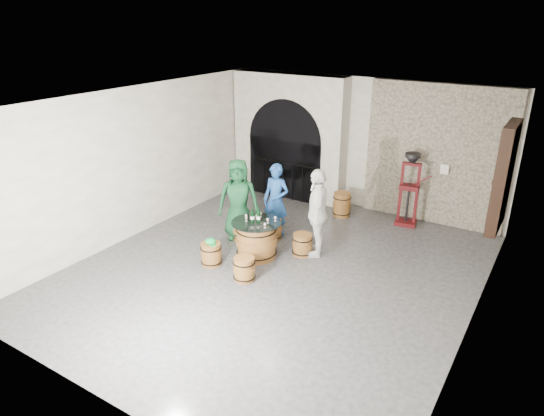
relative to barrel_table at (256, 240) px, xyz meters
The scene contains 31 objects.
ground 0.79m from the barrel_table, 24.68° to the right, with size 8.00×8.00×0.00m, color #303033.
wall_back 3.96m from the barrel_table, 80.42° to the left, with size 8.00×8.00×0.00m, color silver.
wall_front 4.50m from the barrel_table, 81.69° to the right, with size 8.00×8.00×0.00m, color silver.
wall_left 3.14m from the barrel_table, behind, with size 8.00×8.00×0.00m, color silver.
wall_right 4.31m from the barrel_table, ahead, with size 8.00×8.00×0.00m, color silver.
ceiling 2.90m from the barrel_table, 24.68° to the right, with size 8.00×8.00×0.00m, color beige.
stone_facing_panel 4.55m from the barrel_table, 56.40° to the left, with size 3.20×0.12×3.18m, color gray.
arched_opening 3.87m from the barrel_table, 110.26° to the left, with size 3.10×0.60×3.19m.
shuttered_window 4.75m from the barrel_table, 27.80° to the left, with size 0.23×1.10×2.00m.
barrel_table is the anchor object (origin of this frame).
barrel_stool_left 0.94m from the barrel_table, 145.53° to the left, with size 0.42×0.42×0.45m.
barrel_stool_far 0.94m from the barrel_table, 101.20° to the left, with size 0.42×0.42×0.45m.
barrel_stool_right 0.94m from the barrel_table, 37.84° to the left, with size 0.42×0.42×0.45m.
barrel_stool_near_right 0.94m from the barrel_table, 70.24° to the right, with size 0.42×0.42×0.45m.
barrel_stool_near_left 0.94m from the barrel_table, 127.78° to the right, with size 0.42×0.42×0.45m.
green_cap 0.94m from the barrel_table, 127.57° to the right, with size 0.25×0.21×0.11m.
person_green 1.14m from the barrel_table, 145.53° to the left, with size 0.86×0.56×1.76m, color #124123.
person_blue 1.20m from the barrel_table, 101.20° to the left, with size 0.59×0.39×1.63m, color navy.
person_white 1.33m from the barrel_table, 37.84° to the left, with size 1.06×0.44×1.81m, color white.
wine_bottle_left 0.52m from the barrel_table, 134.33° to the right, with size 0.08×0.08×0.32m.
wine_bottle_center 0.52m from the barrel_table, ahead, with size 0.08×0.08×0.32m.
wine_bottle_right 0.52m from the barrel_table, 104.27° to the left, with size 0.08×0.08×0.32m.
tasting_glass_a 0.48m from the barrel_table, 158.45° to the right, with size 0.05×0.05×0.10m, color #BD6924, non-canonical shape.
tasting_glass_b 0.49m from the barrel_table, 18.43° to the left, with size 0.05×0.05×0.10m, color #BD6924, non-canonical shape.
tasting_glass_c 0.51m from the barrel_table, 103.41° to the left, with size 0.05×0.05×0.10m, color #BD6924, non-canonical shape.
tasting_glass_d 0.57m from the barrel_table, 38.67° to the left, with size 0.05×0.05×0.10m, color #BD6924, non-canonical shape.
tasting_glass_e 0.55m from the barrel_table, 26.25° to the right, with size 0.05×0.05×0.10m, color #BD6924, non-canonical shape.
tasting_glass_f 0.50m from the barrel_table, behind, with size 0.05×0.05×0.10m, color #BD6924, non-canonical shape.
side_barrel 2.92m from the barrel_table, 78.89° to the left, with size 0.45×0.45×0.59m.
corking_press 3.83m from the barrel_table, 57.27° to the left, with size 0.73×0.45×1.71m.
control_box 4.57m from the barrel_table, 53.15° to the left, with size 0.18×0.10×0.22m, color silver.
Camera 1 is at (4.27, -6.93, 4.58)m, focal length 32.00 mm.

